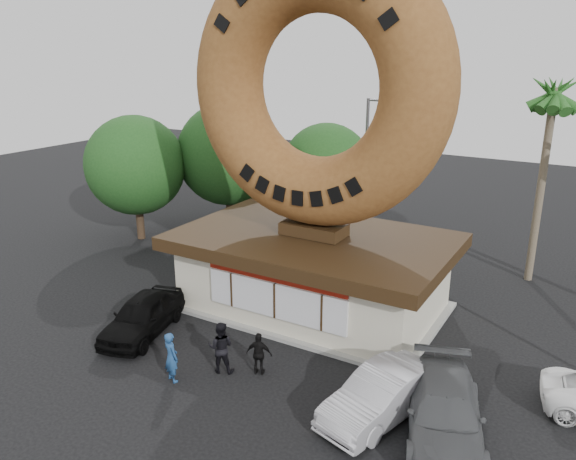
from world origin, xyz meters
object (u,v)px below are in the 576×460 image
Objects in this scene: street_lamp at (368,161)px; car_silver at (382,394)px; person_right at (259,354)px; car_grey at (444,413)px; giant_donut at (316,88)px; donut_shop at (313,269)px; person_left at (171,357)px; person_center at (221,347)px; car_black at (142,315)px.

street_lamp is 1.77× the size of car_silver.
person_right is at bearing -80.05° from street_lamp.
person_right is at bearing 161.64° from car_grey.
street_lamp is at bearing 101.83° from car_grey.
giant_donut is 2.08× the size of car_grey.
giant_donut is (0.00, 0.02, 7.44)m from donut_shop.
person_center is (1.08, 1.29, 0.04)m from person_left.
donut_shop is 6.08× the size of person_center.
giant_donut is 5.87× the size of person_center.
car_silver is at bearing -15.60° from car_black.
car_grey is (7.18, -5.48, -8.45)m from giant_donut.
person_left is at bearing 173.54° from car_grey.
street_lamp is 16.07m from car_black.
car_black is (-4.26, 0.62, -0.16)m from person_center.
giant_donut is 2.41× the size of car_black.
person_center is 1.34m from person_right.
person_left is 1.16× the size of person_right.
car_grey is (11.80, -0.08, -0.01)m from car_black.
car_black is at bearing -32.04° from person_center.
giant_donut reaches higher than person_left.
giant_donut is 11.03m from car_black.
street_lamp is 17.68m from person_left.
car_silver is at bearing -65.23° from street_lamp.
person_left is 0.96× the size of person_center.
car_silver is (5.31, -5.53, -8.46)m from giant_donut.
person_center is at bearing 6.66° from person_right.
street_lamp reaches higher than car_black.
person_left reaches higher than car_grey.
car_black is at bearing -130.59° from giant_donut.
person_center is 5.69m from car_silver.
giant_donut reaches higher than car_black.
giant_donut is at bearing -79.49° from street_lamp.
giant_donut is at bearing 124.22° from car_grey.
street_lamp is at bearing 65.01° from car_black.
person_center is (-0.36, -6.01, -8.29)m from giant_donut.
car_black is at bearing -12.26° from person_left.
car_silver is at bearing -46.07° from donut_shop.
car_black is 9.93m from car_silver.
giant_donut is 10.24m from person_center.
car_black reaches higher than car_silver.
donut_shop is 2.16× the size of car_grey.
car_black reaches higher than car_grey.
car_grey is (6.32, 0.01, -0.01)m from person_right.
giant_donut is 11.17m from person_left.
donut_shop is at bearing -90.00° from giant_donut.
person_right is at bearing -15.78° from car_black.
person_left is 0.39× the size of car_silver.
car_grey is at bearing -37.26° from donut_shop.
person_center is (1.50, -16.01, -3.56)m from street_lamp.
street_lamp reaches higher than person_right.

